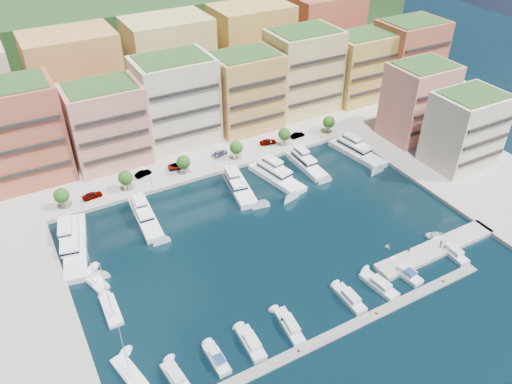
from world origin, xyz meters
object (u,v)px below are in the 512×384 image
Objects in this scene: cruiser_1 at (217,359)px; cruiser_7 at (406,273)px; car_0 at (92,195)px; cruiser_0 at (176,378)px; yacht_4 at (275,175)px; car_2 at (178,166)px; sailboat_2 at (94,281)px; lamppost_1 at (151,179)px; lamppost_2 at (214,161)px; cruiser_9 at (452,252)px; sailboat_0 at (130,374)px; tree_2 at (183,162)px; lamppost_3 at (271,145)px; tree_0 at (61,195)px; lamppost_4 at (322,131)px; cruiser_3 at (290,326)px; person_0 at (409,249)px; cruiser_2 at (251,344)px; car_1 at (143,173)px; car_4 at (268,142)px; tender_2 at (434,235)px; tree_4 at (285,134)px; car_3 at (220,153)px; yacht_3 at (238,185)px; yacht_6 at (356,151)px; tree_3 at (236,147)px; tree_1 at (125,178)px; cruiser_6 at (379,285)px; yacht_1 at (145,216)px; car_5 at (297,135)px; lamppost_0 at (81,199)px; person_1 at (440,244)px; tree_5 at (329,122)px.

cruiser_1 and cruiser_7 have the same top height.
cruiser_0 is at bearing 174.08° from car_0.
yacht_4 is at bearing 96.70° from cruiser_7.
sailboat_2 is at bearing 144.18° from car_2.
cruiser_1 is (-7.71, -55.80, -3.26)m from lamppost_1.
car_0 is (-32.84, 3.08, -1.98)m from lamppost_2.
sailboat_0 is (-72.33, 4.81, -0.23)m from cruiser_9.
tree_2 is 1.35× the size of lamppost_3.
lamppost_4 is at bearing -1.73° from tree_0.
cruiser_3 is 5.47× the size of person_0.
yacht_4 reaches higher than cruiser_2.
cruiser_1 is 62.99m from car_1.
car_4 reaches higher than cruiser_9.
cruiser_7 is 67.18m from car_2.
tender_2 is at bearing -90.93° from person_0.
tree_4 is 1.13× the size of car_3.
car_0 is at bearing 174.64° from lamppost_2.
car_3 is at bearing 58.47° from cruiser_0.
yacht_3 is at bearing -163.42° from lamppost_4.
yacht_6 is at bearing 37.14° from cruiser_2.
cruiser_7 is at bearing -79.76° from tree_3.
yacht_4 is at bearing -166.70° from car_3.
cruiser_3 is at bearing -45.67° from sailboat_2.
tree_1 is 68.12m from cruiser_6.
yacht_1 is at bearing -165.85° from lamppost_3.
person_0 is at bearing 168.67° from car_5.
yacht_3 reaches higher than car_4.
lamppost_0 is 1.00× the size of lamppost_2.
yacht_1 reaches higher than cruiser_0.
sailboat_2 is (-39.86, -25.78, -3.51)m from lamppost_2.
cruiser_2 is at bearing 146.08° from car_3.
tree_0 is 0.76× the size of cruiser_0.
cruiser_1 reaches higher than tender_2.
person_1 is at bearing -155.48° from car_1.
lamppost_3 is at bearing -174.03° from tree_5.
lamppost_4 is (54.00, 0.00, 0.00)m from lamppost_1.
car_1 is at bearing 169.47° from lamppost_3.
car_3 is at bearing 116.52° from yacht_4.
lamppost_2 is 30.52m from car_5.
tree_4 is 49.51m from yacht_1.
tree_1 is 64.00m from tree_5.
cruiser_9 is at bearing -176.50° from tender_2.
tree_5 is at bearing 92.16° from yacht_6.
lamppost_3 is 0.84× the size of car_3.
car_3 is at bearing 168.11° from tree_4.
tree_2 is 0.29× the size of yacht_6.
tree_0 reaches higher than cruiser_3.
cruiser_6 is at bearing -52.30° from yacht_1.
sailboat_0 is 61.75m from car_1.
car_0 is (-50.84, 3.08, -1.98)m from lamppost_3.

